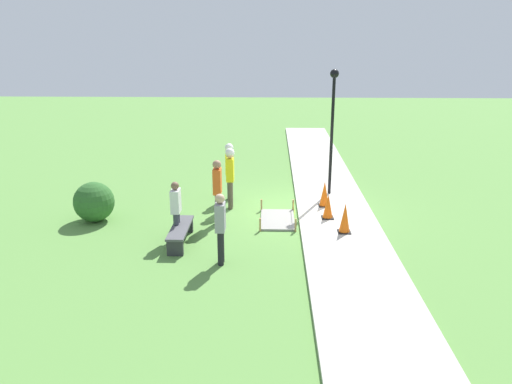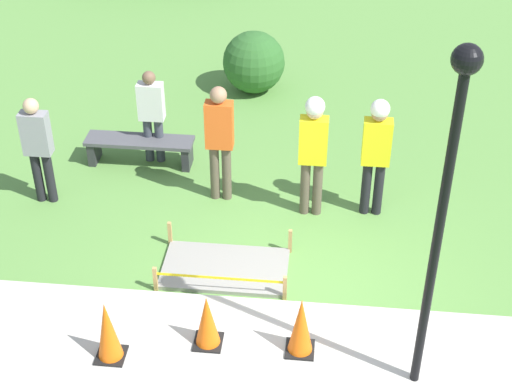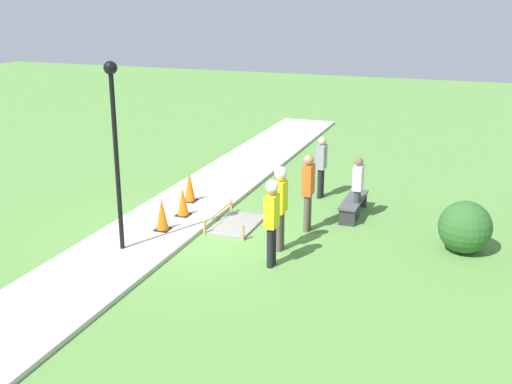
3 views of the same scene
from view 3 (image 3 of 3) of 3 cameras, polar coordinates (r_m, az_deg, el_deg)
The scene contains 14 objects.
ground_plane at distance 15.11m, azimuth -5.21°, elevation -3.90°, with size 60.00×60.00×0.00m, color #5B8E42.
sidewalk at distance 15.57m, azimuth -8.94°, elevation -3.19°, with size 28.00×2.23×0.10m.
wet_concrete_patch at distance 15.66m, azimuth -1.72°, elevation -2.90°, with size 1.72×1.02×0.37m.
traffic_cone_near_patch at distance 17.14m, azimuth -5.92°, elevation 0.48°, with size 0.34×0.34×0.81m.
traffic_cone_far_patch at distance 16.08m, azimuth -6.52°, elevation -0.87°, with size 0.34×0.34×0.72m.
traffic_cone_sidewalk_edge at distance 15.16m, azimuth -8.35°, elevation -1.96°, with size 0.34×0.34×0.79m.
park_bench at distance 16.47m, azimuth 8.66°, elevation -1.02°, with size 1.73×0.44×0.45m.
worker_supervisor at distance 13.88m, azimuth 2.18°, elevation -0.71°, with size 0.40×0.28×1.91m.
worker_assistant at distance 13.07m, azimuth 1.41°, elevation -2.03°, with size 0.40×0.27×1.87m.
bystander_in_orange_shirt at distance 15.09m, azimuth 4.66°, elevation 0.39°, with size 0.40×0.24×1.86m.
bystander_in_gray_shirt at distance 16.08m, azimuth 9.05°, elevation 0.64°, with size 0.40×0.22×1.58m.
bystander_in_white_shirt at distance 17.62m, azimuth 5.83°, elevation 2.55°, with size 0.40×0.23×1.71m.
lamppost_near at distance 13.62m, azimuth -12.46°, elevation 5.41°, with size 0.28×0.28×4.05m.
shrub_rounded_near at distance 14.67m, azimuth 18.09°, elevation -2.98°, with size 1.16×1.16×1.16m.
Camera 3 is at (12.70, 6.04, 5.50)m, focal length 45.00 mm.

